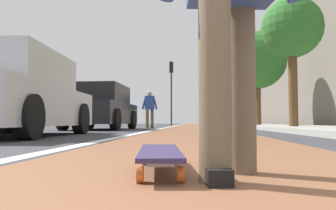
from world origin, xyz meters
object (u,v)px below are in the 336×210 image
at_px(street_tree_far, 258,60).
at_px(pedestrian_distant, 150,107).
at_px(traffic_light, 171,82).
at_px(street_tree_mid, 292,29).
at_px(parked_car_near, 15,96).
at_px(parked_car_mid, 101,108).
at_px(skateboard, 160,154).

bearing_deg(street_tree_far, pedestrian_distant, 125.12).
relative_size(traffic_light, street_tree_mid, 1.06).
relative_size(traffic_light, pedestrian_distant, 3.03).
xyz_separation_m(parked_car_near, pedestrian_distant, (8.35, -1.34, 0.18)).
height_order(parked_car_near, parked_car_mid, parked_car_mid).
xyz_separation_m(parked_car_mid, street_tree_far, (6.45, -6.44, 2.71)).
bearing_deg(skateboard, street_tree_mid, -19.40).
relative_size(parked_car_near, street_tree_far, 0.85).
xyz_separation_m(skateboard, street_tree_far, (16.07, -3.48, 3.34)).
height_order(skateboard, parked_car_near, parked_car_near).
height_order(traffic_light, pedestrian_distant, traffic_light).
bearing_deg(parked_car_near, pedestrian_distant, -9.14).
height_order(street_tree_mid, pedestrian_distant, street_tree_mid).
distance_m(traffic_light, street_tree_mid, 14.38).
distance_m(skateboard, street_tree_mid, 10.96).
bearing_deg(street_tree_mid, parked_car_mid, 92.20).
relative_size(skateboard, street_tree_mid, 0.19).
xyz_separation_m(parked_car_near, street_tree_far, (11.96, -6.48, 2.72)).
distance_m(street_tree_mid, pedestrian_distant, 6.26).
bearing_deg(parked_car_mid, pedestrian_distant, -24.68).
xyz_separation_m(skateboard, parked_car_near, (4.11, 3.01, 0.62)).
bearing_deg(skateboard, parked_car_mid, 17.14).
xyz_separation_m(parked_car_mid, street_tree_mid, (0.25, -6.44, 2.64)).
relative_size(skateboard, street_tree_far, 0.17).
xyz_separation_m(street_tree_mid, pedestrian_distant, (2.59, 5.14, -2.47)).
distance_m(parked_car_near, street_tree_far, 13.87).
bearing_deg(street_tree_mid, pedestrian_distant, 63.30).
bearing_deg(parked_car_mid, parked_car_near, 179.57).
height_order(traffic_light, street_tree_mid, traffic_light).
distance_m(skateboard, parked_car_near, 5.13).
height_order(parked_car_near, street_tree_mid, street_tree_mid).
relative_size(parked_car_mid, street_tree_mid, 0.91).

